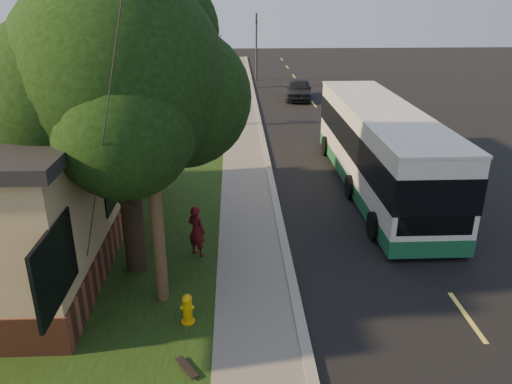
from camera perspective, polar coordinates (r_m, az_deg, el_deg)
ground at (r=12.12m, az=5.00°, el=-14.51°), size 120.00×120.00×0.00m
road at (r=21.62m, az=12.24°, el=2.06°), size 8.00×80.00×0.01m
curb at (r=20.95m, az=1.60°, el=2.08°), size 0.25×80.00×0.12m
sidewalk at (r=20.92m, az=-1.14°, el=1.99°), size 2.00×80.00×0.08m
grass_verge at (r=21.13m, az=-10.67°, el=1.80°), size 5.00×80.00×0.07m
fire_hydrant at (r=11.84m, az=-7.84°, el=-13.08°), size 0.32×0.32×0.74m
utility_pole at (r=11.10m, az=-12.20°, el=8.15°), size 2.86×3.21×9.07m
leafy_tree at (r=12.76m, az=-15.15°, el=12.11°), size 6.30×6.00×7.80m
bare_tree_near at (r=28.18m, az=-6.79°, el=11.54°), size 1.38×1.21×4.31m
bare_tree_far at (r=40.02m, az=-4.87°, el=14.47°), size 1.38×1.21×4.03m
traffic_signal at (r=43.88m, az=0.04°, el=16.73°), size 0.18×0.22×5.50m
transit_bus at (r=19.61m, az=13.91°, el=5.07°), size 2.72×11.78×3.19m
skateboarder at (r=14.38m, az=-6.82°, el=-4.43°), size 0.66×0.62×1.52m
skateboard_main at (r=10.79m, az=-7.93°, el=-19.25°), size 0.54×0.70×0.07m
dumpster at (r=18.80m, az=-22.03°, el=0.26°), size 1.78×1.51×1.41m
distant_car at (r=36.28m, az=4.92°, el=11.64°), size 2.28×4.44×1.45m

